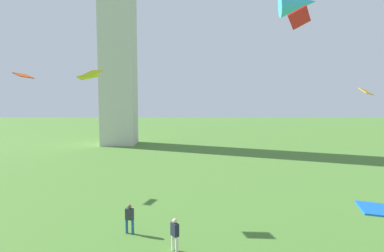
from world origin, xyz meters
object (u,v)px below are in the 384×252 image
Objects in this scene: person_1 at (130,217)px; kite_flying_7 at (379,210)px; kite_flying_6 at (23,75)px; kite_flying_3 at (88,76)px; kite_flying_9 at (299,18)px; kite_flying_0 at (366,91)px; person_3 at (175,233)px; kite_flying_5 at (92,74)px; kite_flying_4 at (298,3)px.

kite_flying_7 is at bearing 167.90° from person_1.
kite_flying_6 is at bearing -28.82° from person_1.
kite_flying_3 is at bearing 149.06° from kite_flying_7.
kite_flying_7 is 1.52× the size of kite_flying_9.
person_1 is 0.99× the size of kite_flying_6.
kite_flying_6 reaches higher than kite_flying_0.
kite_flying_0 is at bearing -179.95° from kite_flying_3.
person_3 is 9.70m from kite_flying_7.
kite_flying_7 is (11.40, -6.05, 2.50)m from person_1.
person_3 is 12.01m from kite_flying_9.
person_1 is at bearing -164.86° from person_3.
kite_flying_9 reaches higher than person_1.
kite_flying_3 reaches higher than kite_flying_7.
kite_flying_9 reaches higher than kite_flying_5.
kite_flying_3 is 0.75× the size of kite_flying_6.
kite_flying_4 is at bearing 108.17° from kite_flying_7.
kite_flying_5 is 0.75× the size of kite_flying_6.
kite_flying_3 reaches higher than person_1.
kite_flying_6 reaches higher than person_1.
kite_flying_4 is (13.25, -3.91, 3.98)m from kite_flying_3.
kite_flying_0 is at bearing 70.57° from kite_flying_7.
kite_flying_6 is at bearing 69.52° from kite_flying_4.
kite_flying_9 is at bearing -101.13° from kite_flying_5.
kite_flying_7 is at bearing -92.23° from kite_flying_5.
kite_flying_3 is 1.00× the size of kite_flying_5.
kite_flying_4 reaches higher than kite_flying_5.
kite_flying_6 is at bearing -41.22° from kite_flying_3.
kite_flying_9 is at bearing 69.75° from kite_flying_6.
kite_flying_4 is at bearing 11.86° from kite_flying_9.
kite_flying_3 is 6.67m from kite_flying_5.
person_3 reaches higher than person_1.
kite_flying_7 is (12.86, -4.06, -5.80)m from kite_flying_5.
kite_flying_0 is 0.78× the size of kite_flying_5.
kite_flying_7 is (-4.58, -10.56, -4.93)m from kite_flying_0.
person_3 is 1.00× the size of kite_flying_6.
kite_flying_9 is (7.71, -6.54, 10.14)m from person_1.
kite_flying_5 is (-17.44, -6.49, 0.88)m from kite_flying_0.
kite_flying_7 is (22.38, -16.90, -6.34)m from kite_flying_6.
kite_flying_9 is at bearing 15.65° from person_3.
kite_flying_5 is at bearing 91.81° from kite_flying_9.
person_3 is at bearing 155.19° from person_1.
person_1 is 15.81m from kite_flying_4.
kite_flying_5 is at bearing 107.34° from kite_flying_3.
person_1 is at bearing -20.89° from kite_flying_5.
kite_flying_0 is at bearing 83.33° from person_3.
person_3 is 1.60× the size of kite_flying_9.
kite_flying_9 is (-8.28, -11.05, 2.72)m from kite_flying_0.
person_1 is at bearing 156.10° from kite_flying_7.
kite_flying_0 is at bearing -148.42° from person_1.
kite_flying_9 is (11.19, -10.91, 1.69)m from kite_flying_3.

